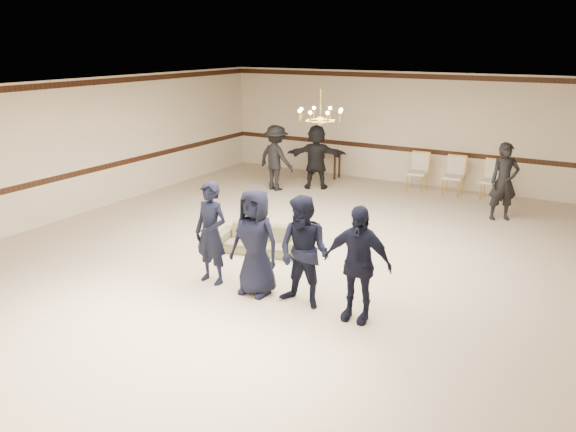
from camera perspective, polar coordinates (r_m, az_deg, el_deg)
name	(u,v)px	position (r m, az deg, el deg)	size (l,w,h in m)	color
room	(295,179)	(10.28, 0.70, 3.80)	(12.01, 14.01, 3.21)	#C3B596
chair_rail	(413,150)	(16.71, 12.64, 6.61)	(12.00, 0.02, 0.14)	black
crown_molding	(418,76)	(16.46, 13.13, 13.73)	(12.00, 0.02, 0.14)	black
chandelier	(321,104)	(10.93, 3.35, 11.38)	(0.94, 0.94, 0.89)	gold
boy_a	(211,233)	(9.60, -7.87, -1.75)	(0.65, 0.43, 1.79)	black
boy_b	(255,242)	(9.10, -3.37, -2.70)	(0.88, 0.57, 1.79)	black
boy_c	(304,252)	(8.67, 1.61, -3.74)	(0.87, 0.68, 1.79)	black
boy_d	(357,263)	(8.31, 7.09, -4.84)	(1.05, 0.44, 1.79)	black
settee	(261,239)	(11.11, -2.77, -2.38)	(1.79, 0.70, 0.52)	#797551
adult_left	(276,158)	(15.62, -1.23, 5.95)	(1.18, 0.68, 1.82)	black
adult_mid	(316,157)	(15.79, 2.90, 6.06)	(1.69, 0.54, 1.82)	black
adult_right	(504,182)	(13.87, 21.20, 3.28)	(0.66, 0.44, 1.82)	black
banquet_chair_left	(417,172)	(15.98, 13.07, 4.36)	(0.51, 0.51, 1.06)	beige
banquet_chair_mid	(453,177)	(15.73, 16.55, 3.88)	(0.51, 0.51, 1.06)	beige
banquet_chair_right	(492,181)	(15.54, 20.12, 3.37)	(0.51, 0.51, 1.06)	beige
console_table	(324,164)	(17.27, 3.70, 5.37)	(1.00, 0.42, 0.84)	#311E10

